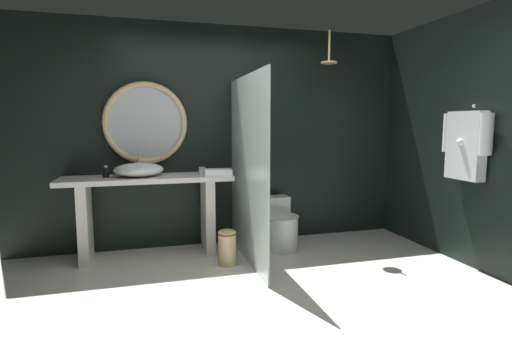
{
  "coord_description": "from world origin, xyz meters",
  "views": [
    {
      "loc": [
        -0.87,
        -2.87,
        1.46
      ],
      "look_at": [
        0.18,
        0.88,
        1.0
      ],
      "focal_mm": 27.98,
      "sensor_mm": 36.0,
      "label": 1
    }
  ],
  "objects": [
    {
      "name": "side_wall_right",
      "position": [
        2.35,
        0.76,
        1.3
      ],
      "size": [
        0.1,
        2.47,
        2.6
      ],
      "primitive_type": "cube",
      "color": "black",
      "rests_on": "ground_plane"
    },
    {
      "name": "rain_shower_head",
      "position": [
        1.17,
        1.36,
        2.18
      ],
      "size": [
        0.18,
        0.18,
        0.37
      ],
      "color": "#D6B77F"
    },
    {
      "name": "back_wall_panel",
      "position": [
        0.0,
        1.9,
        1.3
      ],
      "size": [
        4.8,
        0.1,
        2.6
      ],
      "primitive_type": "cube",
      "color": "black",
      "rests_on": "ground_plane"
    },
    {
      "name": "tumbler_cup",
      "position": [
        -0.26,
        1.56,
        0.93
      ],
      "size": [
        0.07,
        0.07,
        0.08
      ],
      "primitive_type": "cylinder",
      "color": "silver",
      "rests_on": "vanity_counter"
    },
    {
      "name": "folded_hand_towel",
      "position": [
        -0.1,
        1.4,
        0.92
      ],
      "size": [
        0.31,
        0.22,
        0.07
      ],
      "primitive_type": "cube",
      "rotation": [
        0.0,
        0.0,
        -0.13
      ],
      "color": "white",
      "rests_on": "vanity_counter"
    },
    {
      "name": "hanging_bathrobe",
      "position": [
        2.21,
        0.39,
        1.27
      ],
      "size": [
        0.2,
        0.59,
        0.75
      ],
      "color": "#D6B77F"
    },
    {
      "name": "vanity_counter",
      "position": [
        -0.85,
        1.57,
        0.59
      ],
      "size": [
        1.82,
        0.53,
        0.89
      ],
      "color": "silver",
      "rests_on": "ground_plane"
    },
    {
      "name": "vessel_sink",
      "position": [
        -0.94,
        1.56,
        0.96
      ],
      "size": [
        0.52,
        0.43,
        0.22
      ],
      "color": "white",
      "rests_on": "vanity_counter"
    },
    {
      "name": "waste_bin",
      "position": [
        -0.08,
        1.06,
        0.19
      ],
      "size": [
        0.19,
        0.19,
        0.37
      ],
      "color": "#D6B77F",
      "rests_on": "ground_plane"
    },
    {
      "name": "shower_glass_panel",
      "position": [
        0.15,
        1.11,
        0.97
      ],
      "size": [
        0.02,
        1.47,
        1.95
      ],
      "primitive_type": "cube",
      "color": "silver",
      "rests_on": "ground_plane"
    },
    {
      "name": "soap_dispenser",
      "position": [
        -1.27,
        1.58,
        0.95
      ],
      "size": [
        0.07,
        0.07,
        0.13
      ],
      "color": "black",
      "rests_on": "vanity_counter"
    },
    {
      "name": "round_wall_mirror",
      "position": [
        -0.85,
        1.81,
        1.46
      ],
      "size": [
        0.93,
        0.07,
        0.93
      ],
      "color": "#D6B77F"
    },
    {
      "name": "ground_plane",
      "position": [
        0.0,
        0.0,
        0.0
      ],
      "size": [
        5.76,
        5.76,
        0.0
      ],
      "primitive_type": "plane",
      "color": "silver"
    },
    {
      "name": "toilet",
      "position": [
        0.61,
        1.46,
        0.26
      ],
      "size": [
        0.43,
        0.63,
        0.57
      ],
      "color": "white",
      "rests_on": "ground_plane"
    }
  ]
}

